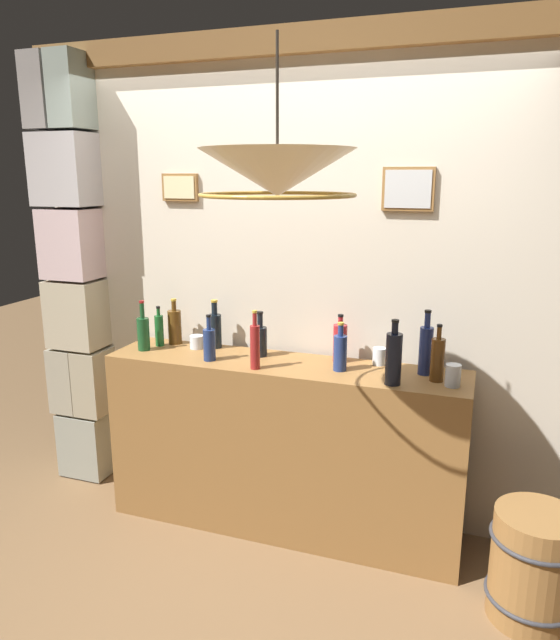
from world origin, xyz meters
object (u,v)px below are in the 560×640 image
(liquor_bottle_rum, at_px, (340,342))
(glass_tumbler_rocks, at_px, (379,356))
(liquor_bottle_sherry, at_px, (143,332))
(glass_tumbler_highball, at_px, (453,375))
(liquor_bottle_gin, at_px, (159,330))
(liquor_bottle_bourbon, at_px, (175,326))
(liquor_bottle_mezcal, at_px, (255,345))
(glass_tumbler_shot, at_px, (197,342))
(liquor_bottle_vodka, at_px, (438,359))
(pendant_lamp, at_px, (277,174))
(wooden_barrel, at_px, (534,566))
(liquor_bottle_amaro, at_px, (340,352))
(liquor_bottle_port, at_px, (394,358))
(liquor_bottle_vermouth, at_px, (426,349))
(liquor_bottle_brandy, at_px, (215,329))
(liquor_bottle_scotch, at_px, (260,340))
(liquor_bottle_rye, at_px, (209,344))

(liquor_bottle_rum, bearing_deg, glass_tumbler_rocks, 4.47)
(liquor_bottle_sherry, distance_m, glass_tumbler_highball, 1.72)
(liquor_bottle_gin, relative_size, glass_tumbler_highball, 2.19)
(liquor_bottle_sherry, height_order, liquor_bottle_rum, liquor_bottle_sherry)
(liquor_bottle_bourbon, distance_m, glass_tumbler_rocks, 1.23)
(liquor_bottle_mezcal, height_order, glass_tumbler_shot, liquor_bottle_mezcal)
(liquor_bottle_vodka, xyz_separation_m, liquor_bottle_sherry, (-1.64, -0.02, -0.01))
(pendant_lamp, distance_m, wooden_barrel, 2.05)
(liquor_bottle_amaro, relative_size, liquor_bottle_port, 0.79)
(liquor_bottle_mezcal, bearing_deg, liquor_bottle_gin, 163.23)
(glass_tumbler_highball, xyz_separation_m, wooden_barrel, (0.42, -0.25, -0.77))
(pendant_lamp, height_order, wooden_barrel, pendant_lamp)
(liquor_bottle_gin, distance_m, liquor_bottle_vermouth, 1.53)
(pendant_lamp, bearing_deg, liquor_bottle_brandy, 131.08)
(liquor_bottle_scotch, relative_size, liquor_bottle_brandy, 0.89)
(liquor_bottle_amaro, bearing_deg, wooden_barrel, -16.97)
(liquor_bottle_scotch, xyz_separation_m, wooden_barrel, (1.46, -0.40, -0.81))
(liquor_bottle_scotch, bearing_deg, liquor_bottle_vodka, -5.62)
(liquor_bottle_mezcal, height_order, liquor_bottle_bourbon, liquor_bottle_mezcal)
(liquor_bottle_scotch, relative_size, liquor_bottle_rye, 1.00)
(liquor_bottle_vodka, xyz_separation_m, liquor_bottle_brandy, (-1.27, 0.16, -0.00))
(pendant_lamp, relative_size, wooden_barrel, 1.20)
(liquor_bottle_vodka, relative_size, liquor_bottle_rye, 1.12)
(liquor_bottle_vermouth, distance_m, liquor_bottle_port, 0.24)
(liquor_bottle_amaro, xyz_separation_m, wooden_barrel, (0.98, -0.30, -0.82))
(liquor_bottle_port, height_order, liquor_bottle_brandy, liquor_bottle_port)
(glass_tumbler_rocks, bearing_deg, liquor_bottle_gin, -176.61)
(liquor_bottle_gin, bearing_deg, liquor_bottle_brandy, 12.81)
(liquor_bottle_gin, height_order, liquor_bottle_bourbon, liquor_bottle_bourbon)
(liquor_bottle_mezcal, distance_m, liquor_bottle_port, 0.71)
(liquor_bottle_amaro, height_order, liquor_bottle_sherry, liquor_bottle_sherry)
(liquor_bottle_vermouth, distance_m, glass_tumbler_highball, 0.21)
(liquor_bottle_gin, bearing_deg, liquor_bottle_amaro, -4.48)
(liquor_bottle_port, bearing_deg, liquor_bottle_bourbon, 168.27)
(liquor_bottle_scotch, distance_m, wooden_barrel, 1.72)
(liquor_bottle_scotch, distance_m, liquor_bottle_sherry, 0.68)
(liquor_bottle_bourbon, bearing_deg, wooden_barrel, -12.74)
(liquor_bottle_gin, relative_size, liquor_bottle_rum, 0.91)
(liquor_bottle_rye, height_order, liquor_bottle_bourbon, liquor_bottle_bourbon)
(liquor_bottle_rye, relative_size, liquor_bottle_brandy, 0.90)
(liquor_bottle_amaro, height_order, wooden_barrel, liquor_bottle_amaro)
(liquor_bottle_rye, bearing_deg, liquor_bottle_bourbon, 146.02)
(liquor_bottle_port, relative_size, wooden_barrel, 0.62)
(glass_tumbler_rocks, bearing_deg, liquor_bottle_amaro, -136.82)
(liquor_bottle_brandy, xyz_separation_m, glass_tumbler_shot, (-0.10, -0.05, -0.07))
(liquor_bottle_rye, xyz_separation_m, liquor_bottle_sherry, (-0.44, 0.05, 0.01))
(liquor_bottle_brandy, bearing_deg, glass_tumbler_shot, -152.28)
(liquor_bottle_vermouth, relative_size, glass_tumbler_shot, 4.17)
(liquor_bottle_amaro, bearing_deg, glass_tumbler_shot, 172.81)
(liquor_bottle_rye, bearing_deg, liquor_bottle_gin, 158.75)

